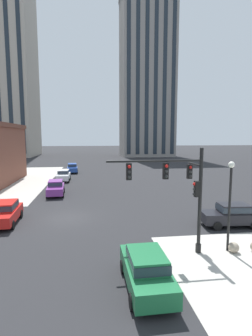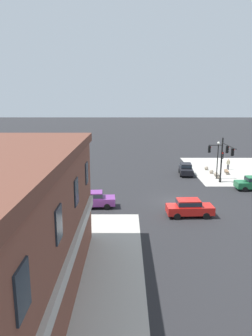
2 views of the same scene
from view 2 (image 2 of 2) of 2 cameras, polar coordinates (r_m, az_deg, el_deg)
ground_plane at (r=35.03m, az=8.62°, el=-6.02°), size 320.00×320.00×0.00m
sidewalk_corner_slab at (r=53.79m, az=21.57°, el=-0.25°), size 20.00×19.00×0.02m
traffic_signal_main at (r=42.53m, az=17.10°, el=2.13°), size 5.43×2.09×6.03m
bollard_sphere_curb_a at (r=46.22m, az=16.36°, el=-1.46°), size 0.61×0.61×0.61m
bollard_sphere_curb_b at (r=47.48m, az=16.01°, el=-1.08°), size 0.61×0.61×0.61m
bollard_sphere_curb_c at (r=48.96m, az=15.25°, el=-0.63°), size 0.61×0.61×0.61m
bollard_sphere_curb_d at (r=51.21m, az=14.38°, el=-0.02°), size 0.61×0.61×0.61m
bench_near_signal at (r=49.57m, az=17.78°, el=-0.61°), size 1.85×0.73×0.49m
pedestrian_at_curb at (r=52.15m, az=18.06°, el=0.78°), size 0.25×0.55×1.77m
street_lamp_corner_near at (r=45.33m, az=16.32°, el=2.16°), size 0.36×0.36×5.26m
car_main_northbound_far at (r=32.70m, az=-5.98°, el=-5.60°), size 2.12×4.51×1.68m
car_main_southbound_far at (r=47.24m, az=10.81°, el=-0.11°), size 4.54×2.18×1.68m
car_cross_eastbound at (r=30.72m, az=11.42°, el=-6.98°), size 2.05×4.48×1.68m
car_parked_curb at (r=34.88m, az=-21.70°, el=-5.28°), size 1.92×4.41×1.68m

